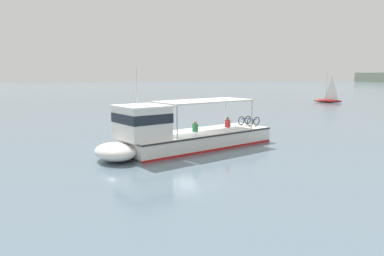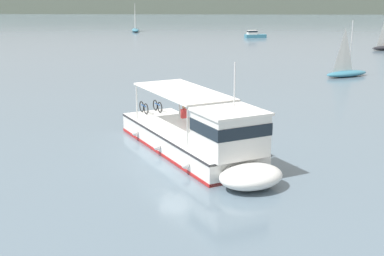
{
  "view_description": "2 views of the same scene",
  "coord_description": "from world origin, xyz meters",
  "views": [
    {
      "loc": [
        23.59,
        -3.01,
        4.94
      ],
      "look_at": [
        0.39,
        0.88,
        1.4
      ],
      "focal_mm": 33.54,
      "sensor_mm": 36.0,
      "label": 1
    },
    {
      "loc": [
        1.15,
        -25.96,
        8.5
      ],
      "look_at": [
        0.39,
        0.88,
        1.4
      ],
      "focal_mm": 50.18,
      "sensor_mm": 36.0,
      "label": 2
    }
  ],
  "objects": [
    {
      "name": "ground_plane",
      "position": [
        0.0,
        0.0,
        0.0
      ],
      "size": [
        400.0,
        400.0,
        0.0
      ],
      "primitive_type": "plane",
      "color": "slate"
    },
    {
      "name": "ferry_main",
      "position": [
        0.88,
        -0.01,
        1.01
      ],
      "size": [
        8.83,
        12.63,
        5.32
      ],
      "color": "white",
      "rests_on": "ground"
    },
    {
      "name": "sailboat_mid_channel",
      "position": [
        -34.46,
        30.95,
        0.54
      ],
      "size": [
        4.31,
        4.45,
        5.4
      ],
      "color": "maroon",
      "rests_on": "ground"
    }
  ]
}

